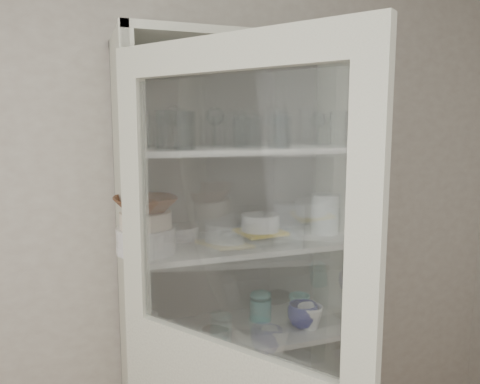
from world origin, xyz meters
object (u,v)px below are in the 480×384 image
object	(u,v)px
goblet_1	(215,125)
mug_white	(310,317)
pantry_cabinet	(235,306)
terracotta_bowl	(145,204)
cream_bowl	(146,220)
mug_teal	(299,304)
teal_jar	(261,307)
plate_stack_front	(146,240)
yellow_trivet	(260,232)
plate_stack_back	(175,232)
glass_platter	(260,236)
measuring_cups	(213,333)
white_ramekin	(260,222)
goblet_0	(174,124)
white_canister	(147,328)
mug_blue	(303,315)
grey_bowl_stack	(325,214)
goblet_3	(318,127)
goblet_2	(269,127)

from	to	relation	value
goblet_1	mug_white	bearing A→B (deg)	-31.16
pantry_cabinet	terracotta_bowl	world-z (taller)	pantry_cabinet
pantry_cabinet	cream_bowl	distance (m)	0.62
goblet_1	mug_teal	size ratio (longest dim) A/B	1.84
mug_teal	teal_jar	xyz separation A→B (m)	(-0.20, 0.00, 0.01)
plate_stack_front	yellow_trivet	xyz separation A→B (m)	(0.51, 0.06, -0.02)
plate_stack_back	glass_platter	distance (m)	0.37
measuring_cups	mug_teal	bearing A→B (deg)	12.89
white_ramekin	mug_white	bearing A→B (deg)	-31.32
mug_teal	teal_jar	size ratio (longest dim) A/B	0.85
plate_stack_front	goblet_0	bearing A→B (deg)	47.80
white_ramekin	measuring_cups	size ratio (longest dim) A/B	1.71
white_canister	yellow_trivet	bearing A→B (deg)	-0.24
white_canister	plate_stack_front	bearing A→B (deg)	-90.00
mug_blue	measuring_cups	world-z (taller)	mug_blue
mug_blue	mug_white	bearing A→B (deg)	-41.69
plate_stack_front	grey_bowl_stack	size ratio (longest dim) A/B	1.27
measuring_cups	white_canister	xyz separation A→B (m)	(-0.27, 0.06, 0.04)
terracotta_bowl	mug_teal	size ratio (longest dim) A/B	2.41
goblet_0	glass_platter	distance (m)	0.61
plate_stack_back	white_canister	xyz separation A→B (m)	(-0.15, -0.12, -0.37)
plate_stack_back	measuring_cups	distance (m)	0.46
goblet_0	measuring_cups	size ratio (longest dim) A/B	1.93
plate_stack_back	terracotta_bowl	bearing A→B (deg)	-129.13
plate_stack_front	plate_stack_back	distance (m)	0.25
plate_stack_front	white_canister	distance (m)	0.40
goblet_3	terracotta_bowl	distance (m)	0.88
goblet_2	measuring_cups	size ratio (longest dim) A/B	1.74
pantry_cabinet	white_canister	size ratio (longest dim) A/B	17.89
pantry_cabinet	plate_stack_back	world-z (taller)	pantry_cabinet
mug_white	grey_bowl_stack	bearing A→B (deg)	23.93
glass_platter	white_canister	distance (m)	0.62
teal_jar	terracotta_bowl	bearing A→B (deg)	-168.16
grey_bowl_stack	goblet_3	bearing A→B (deg)	90.00
white_ramekin	white_canister	distance (m)	0.65
pantry_cabinet	teal_jar	distance (m)	0.12
pantry_cabinet	cream_bowl	xyz separation A→B (m)	(-0.41, -0.12, 0.45)
pantry_cabinet	glass_platter	world-z (taller)	pantry_cabinet
yellow_trivet	white_ramekin	distance (m)	0.04
goblet_0	plate_stack_back	bearing A→B (deg)	87.46
yellow_trivet	cream_bowl	bearing A→B (deg)	-172.79
goblet_3	plate_stack_front	bearing A→B (deg)	-170.85
goblet_0	plate_stack_front	world-z (taller)	goblet_0
glass_platter	yellow_trivet	size ratio (longest dim) A/B	1.92
goblet_1	mug_teal	world-z (taller)	goblet_1
goblet_1	measuring_cups	bearing A→B (deg)	-111.99
teal_jar	plate_stack_back	bearing A→B (deg)	168.11
plate_stack_front	cream_bowl	world-z (taller)	cream_bowl
plate_stack_back	grey_bowl_stack	bearing A→B (deg)	-12.06
goblet_2	teal_jar	world-z (taller)	goblet_2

